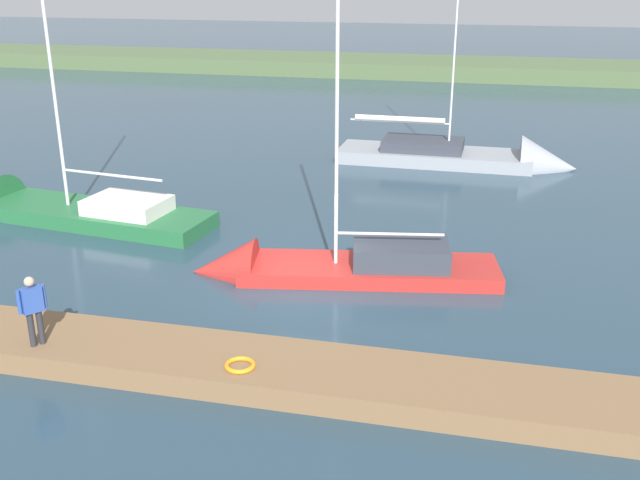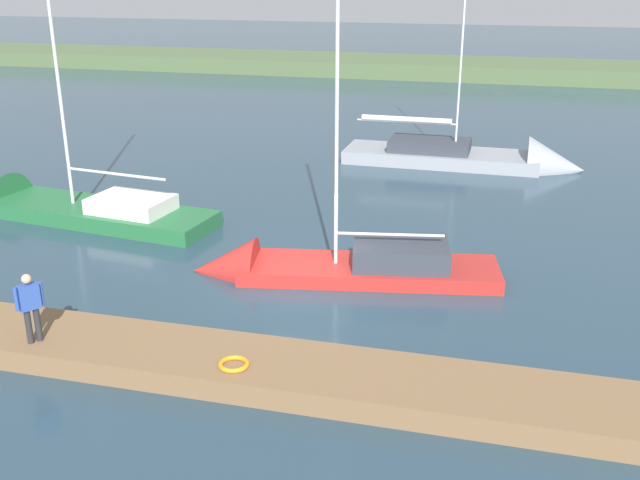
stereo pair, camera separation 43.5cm
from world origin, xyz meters
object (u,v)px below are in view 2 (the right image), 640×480
sailboat_far_right (57,210)px  life_ring_buoy (234,364)px  sailboat_inner_slip (485,162)px  person_on_dock (30,304)px  sailboat_behind_pier (322,271)px

sailboat_far_right → life_ring_buoy: bearing=145.4°
life_ring_buoy → sailboat_inner_slip: sailboat_inner_slip is taller
sailboat_inner_slip → sailboat_far_right: (14.66, 10.78, -0.03)m
life_ring_buoy → person_on_dock: size_ratio=0.40×
sailboat_behind_pier → sailboat_inner_slip: size_ratio=0.86×
sailboat_inner_slip → sailboat_far_right: 18.20m
sailboat_inner_slip → sailboat_far_right: sailboat_inner_slip is taller
sailboat_behind_pier → person_on_dock: 8.23m
life_ring_buoy → sailboat_far_right: sailboat_far_right is taller
sailboat_inner_slip → person_on_dock: size_ratio=7.48×
sailboat_inner_slip → person_on_dock: (9.03, 20.21, 1.25)m
life_ring_buoy → sailboat_behind_pier: size_ratio=0.06×
sailboat_inner_slip → person_on_dock: 22.17m
person_on_dock → sailboat_inner_slip: bearing=-76.3°
sailboat_behind_pier → sailboat_far_right: bearing=-25.9°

